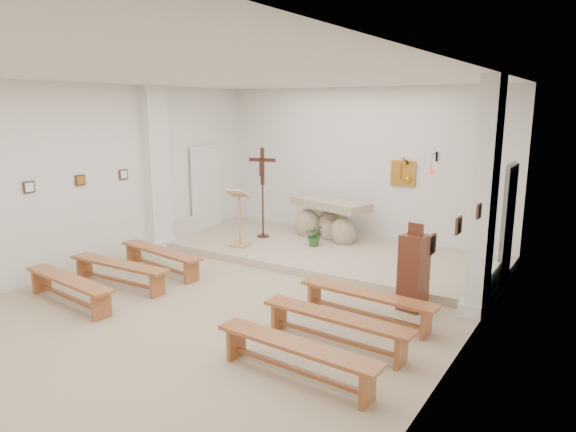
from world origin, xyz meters
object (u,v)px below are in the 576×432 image
Objects in this scene: bench_left_third at (69,285)px; altar at (329,222)px; lectern at (239,218)px; bench_right_third at (296,352)px; bench_right_front at (367,300)px; bench_right_second at (336,323)px; bench_left_second at (119,269)px; crucifix_stand at (262,186)px; donation_pedestal at (414,272)px; bench_left_front at (161,255)px.

altar is at bearing 78.52° from bench_left_third.
lectern reaches higher than bench_right_third.
bench_right_front and bench_right_third have the same top height.
bench_right_second is 0.99× the size of bench_left_third.
bench_right_second and bench_right_third have the same top height.
bench_right_front is 1.00× the size of bench_left_second.
crucifix_stand is 0.97× the size of bench_right_front.
bench_right_front and bench_right_second have the same top height.
bench_right_second is (2.49, -4.47, -0.19)m from altar.
bench_left_second is at bearing -163.72° from bench_right_front.
lectern is at bearing 175.58° from donation_pedestal.
lectern reaches higher than bench_left_front.
lectern is 1.07m from crucifix_stand.
crucifix_stand is 1.49× the size of donation_pedestal.
altar reaches higher than bench_left_front.
bench_right_second is (4.20, 0.00, 0.00)m from bench_left_second.
donation_pedestal is at bearing 36.59° from bench_left_third.
altar reaches higher than bench_right_third.
bench_right_front is (4.20, 0.00, 0.00)m from bench_left_front.
bench_right_second is (-0.41, -1.76, -0.27)m from donation_pedestal.
lectern is 0.59× the size of bench_right_front.
lectern is at bearing 157.09° from bench_right_front.
bench_right_second is at bearing -2.28° from bench_left_second.
donation_pedestal is 0.65× the size of bench_left_front.
bench_left_front and bench_right_second have the same top height.
bench_left_third and bench_right_third have the same top height.
lectern is at bearing -102.23° from crucifix_stand.
crucifix_stand is 4.81m from bench_right_front.
bench_left_second is at bearing -177.88° from bench_right_second.
lectern is 4.31m from donation_pedestal.
bench_left_second is at bearing 169.61° from bench_right_third.
donation_pedestal is 5.36m from bench_left_third.
altar is 3.97m from donation_pedestal.
crucifix_stand is at bearing 85.08° from lectern.
donation_pedestal is (4.22, -1.97, -0.72)m from crucifix_stand.
altar is 5.12m from bench_right_second.
lectern is at bearing -112.76° from altar.
bench_left_third is (-1.70, -5.44, -0.19)m from altar.
bench_left_second is (-0.39, -3.73, -0.99)m from crucifix_stand.
bench_left_front and bench_left_third have the same top height.
lectern reaches higher than bench_left_second.
bench_left_second and bench_right_second have the same top height.
crucifix_stand reaches higher than altar.
bench_left_second is (-1.70, -4.47, -0.19)m from altar.
donation_pedestal is at bearing 84.13° from bench_right_third.
altar is 0.95× the size of bench_right_third.
bench_right_front and bench_left_second have the same top height.
altar is 5.98m from bench_right_third.
crucifix_stand is 0.96× the size of bench_left_front.
bench_right_third is at bearing 5.92° from bench_left_third.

